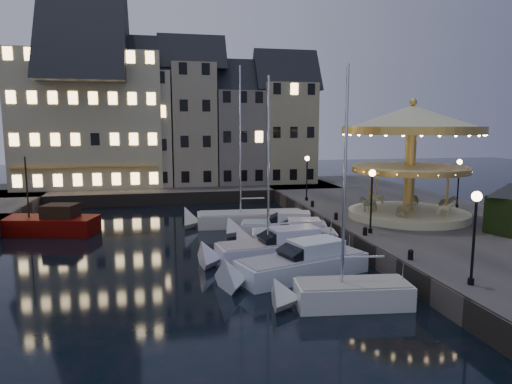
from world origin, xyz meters
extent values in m
plane|color=black|center=(0.00, 0.00, 0.00)|extent=(160.00, 160.00, 0.00)
cube|color=#474442|center=(14.00, 6.00, 0.65)|extent=(16.00, 56.00, 1.30)
cube|color=#474442|center=(-8.00, 28.00, 0.65)|extent=(44.00, 12.00, 1.30)
cube|color=#47423A|center=(6.00, 6.00, 0.65)|extent=(0.15, 44.00, 1.30)
cube|color=#47423A|center=(-6.00, 22.00, 0.65)|extent=(48.00, 0.15, 1.30)
cylinder|color=black|center=(7.20, -9.00, 1.45)|extent=(0.28, 0.28, 0.30)
cylinder|color=black|center=(7.20, -9.00, 3.20)|extent=(0.12, 0.12, 3.80)
sphere|color=#FFD18C|center=(7.20, -9.00, 5.25)|extent=(0.44, 0.44, 0.44)
cylinder|color=black|center=(7.20, 1.00, 1.45)|extent=(0.28, 0.28, 0.30)
cylinder|color=black|center=(7.20, 1.00, 3.20)|extent=(0.12, 0.12, 3.80)
sphere|color=#FFD18C|center=(7.20, 1.00, 5.25)|extent=(0.44, 0.44, 0.44)
cylinder|color=black|center=(7.20, 14.50, 1.45)|extent=(0.28, 0.28, 0.30)
cylinder|color=black|center=(7.20, 14.50, 3.20)|extent=(0.12, 0.12, 3.80)
sphere|color=#FFD18C|center=(7.20, 14.50, 5.25)|extent=(0.44, 0.44, 0.44)
cylinder|color=black|center=(18.50, 8.00, 1.45)|extent=(0.28, 0.28, 0.30)
cylinder|color=black|center=(18.50, 8.00, 3.20)|extent=(0.12, 0.12, 3.80)
sphere|color=#FFD18C|center=(18.50, 8.00, 5.25)|extent=(0.44, 0.44, 0.44)
cylinder|color=black|center=(6.60, -5.00, 1.50)|extent=(0.28, 0.28, 0.40)
sphere|color=black|center=(6.60, -5.00, 1.72)|extent=(0.30, 0.30, 0.30)
cylinder|color=black|center=(6.60, 0.50, 1.50)|extent=(0.28, 0.28, 0.40)
sphere|color=black|center=(6.60, 0.50, 1.72)|extent=(0.30, 0.30, 0.30)
cylinder|color=black|center=(6.60, 5.50, 1.50)|extent=(0.28, 0.28, 0.40)
sphere|color=black|center=(6.60, 5.50, 1.72)|extent=(0.30, 0.30, 0.30)
cylinder|color=black|center=(6.60, 11.00, 1.50)|extent=(0.28, 0.28, 0.40)
sphere|color=black|center=(6.60, 11.00, 1.72)|extent=(0.30, 0.30, 0.30)
cube|color=tan|center=(-19.50, 30.00, 6.80)|extent=(5.00, 8.00, 11.00)
cube|color=slate|center=(-14.05, 30.00, 7.30)|extent=(5.60, 8.00, 12.00)
cube|color=#AAA387|center=(-8.00, 30.00, 7.80)|extent=(6.20, 8.00, 13.00)
cube|color=gray|center=(-2.25, 30.00, 8.30)|extent=(5.00, 8.00, 14.00)
cube|color=slate|center=(3.20, 30.00, 6.80)|extent=(5.60, 8.00, 11.00)
cube|color=tan|center=(9.25, 30.00, 7.30)|extent=(6.20, 8.00, 12.00)
cube|color=#BEBD93|center=(-14.00, 30.00, 8.80)|extent=(16.00, 9.00, 15.00)
cube|color=silver|center=(2.42, -7.24, 0.45)|extent=(5.43, 2.58, 1.30)
cube|color=gray|center=(2.42, -7.24, 1.12)|extent=(5.15, 2.40, 0.10)
cylinder|color=silver|center=(1.90, -7.18, 5.68)|extent=(0.14, 0.14, 9.16)
cube|color=silver|center=(1.42, -2.69, 0.45)|extent=(7.82, 4.60, 1.30)
cube|color=gray|center=(1.42, -2.69, 1.12)|extent=(7.40, 4.30, 0.10)
cube|color=silver|center=(2.27, -2.42, 1.55)|extent=(3.25, 2.62, 0.80)
cube|color=black|center=(0.85, -2.86, 1.45)|extent=(1.71, 2.02, 0.97)
cube|color=silver|center=(1.01, 0.67, 0.45)|extent=(8.08, 3.33, 1.30)
cube|color=gray|center=(1.01, 0.67, 1.12)|extent=(7.66, 3.10, 0.10)
cube|color=silver|center=(1.94, 0.80, 1.55)|extent=(3.18, 2.11, 0.80)
cube|color=black|center=(0.39, 0.59, 1.45)|extent=(1.50, 1.78, 1.00)
cylinder|color=silver|center=(0.23, 0.57, 6.38)|extent=(0.14, 0.14, 10.55)
cube|color=silver|center=(2.68, 3.28, 0.45)|extent=(6.03, 3.27, 1.30)
cube|color=gray|center=(2.68, 3.28, 1.12)|extent=(5.72, 3.04, 0.10)
cube|color=silver|center=(3.35, 3.14, 1.55)|extent=(2.45, 2.04, 0.80)
cube|color=black|center=(2.23, 3.37, 1.45)|extent=(1.29, 1.70, 0.86)
cube|color=silver|center=(2.71, 6.11, 0.45)|extent=(6.59, 3.64, 1.30)
cube|color=gray|center=(2.71, 6.11, 1.12)|extent=(6.24, 3.40, 0.10)
cube|color=silver|center=(3.44, 5.91, 1.55)|extent=(2.70, 2.13, 0.80)
cube|color=black|center=(2.23, 6.24, 1.45)|extent=(1.43, 1.69, 0.90)
cube|color=beige|center=(1.12, 10.54, 0.45)|extent=(9.02, 3.12, 1.30)
cube|color=#949895|center=(1.12, 10.54, 1.12)|extent=(8.57, 2.88, 0.10)
cylinder|color=silver|center=(0.23, 10.59, 7.08)|extent=(0.14, 0.14, 11.97)
cube|color=#5F0704|center=(-15.22, 10.98, 0.55)|extent=(8.61, 4.72, 1.50)
cube|color=black|center=(-13.77, 10.62, 1.75)|extent=(2.80, 2.48, 1.09)
cylinder|color=black|center=(-16.20, 11.23, 3.50)|extent=(0.12, 0.12, 4.90)
cylinder|color=beige|center=(12.24, 5.11, 1.58)|extent=(8.91, 8.91, 0.56)
cylinder|color=gold|center=(12.24, 5.11, 5.31)|extent=(0.78, 0.78, 6.90)
cylinder|color=beige|center=(12.24, 5.11, 5.20)|extent=(8.24, 8.24, 0.20)
cylinder|color=gold|center=(12.24, 5.11, 5.00)|extent=(8.55, 8.55, 0.39)
cone|color=beige|center=(12.24, 5.11, 8.87)|extent=(10.24, 10.24, 1.78)
cylinder|color=gold|center=(12.24, 5.11, 7.92)|extent=(10.24, 10.24, 0.56)
sphere|color=gold|center=(12.24, 5.11, 9.98)|extent=(0.56, 0.56, 0.56)
imported|color=beige|center=(15.22, 6.03, 2.41)|extent=(1.86, 1.34, 1.11)
cube|color=black|center=(15.77, -0.99, 2.52)|extent=(2.51, 2.51, 2.44)
pyramid|color=black|center=(15.77, -0.99, 4.65)|extent=(3.25, 3.25, 0.91)
camera|label=1|loc=(-6.00, -26.03, 8.25)|focal=32.00mm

